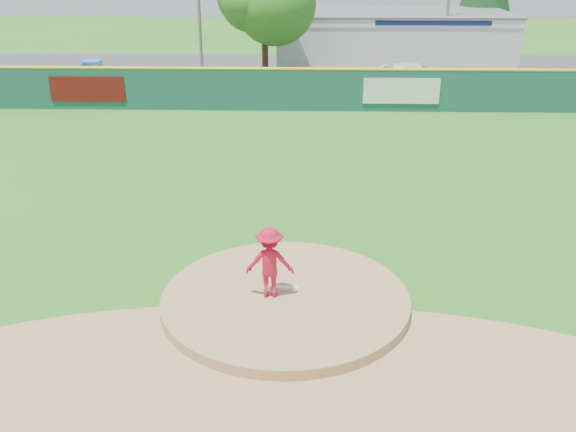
{
  "coord_description": "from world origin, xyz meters",
  "views": [
    {
      "loc": [
        0.43,
        -12.36,
        7.42
      ],
      "look_at": [
        0.0,
        2.0,
        1.3
      ],
      "focal_mm": 40.0,
      "sensor_mm": 36.0,
      "label": 1
    }
  ],
  "objects_px": {
    "pitcher": "(270,262)",
    "playground_slide": "(93,74)",
    "van": "(415,78)",
    "pool_building_grp": "(391,37)"
  },
  "relations": [
    {
      "from": "playground_slide",
      "to": "van",
      "type": "bearing_deg",
      "value": -2.58
    },
    {
      "from": "van",
      "to": "pool_building_grp",
      "type": "bearing_deg",
      "value": 4.22
    },
    {
      "from": "pool_building_grp",
      "to": "playground_slide",
      "type": "relative_size",
      "value": 5.84
    },
    {
      "from": "van",
      "to": "pool_building_grp",
      "type": "distance_m",
      "value": 9.54
    },
    {
      "from": "van",
      "to": "pitcher",
      "type": "bearing_deg",
      "value": 166.45
    },
    {
      "from": "pool_building_grp",
      "to": "playground_slide",
      "type": "height_order",
      "value": "pool_building_grp"
    },
    {
      "from": "van",
      "to": "playground_slide",
      "type": "distance_m",
      "value": 17.8
    },
    {
      "from": "pool_building_grp",
      "to": "playground_slide",
      "type": "xyz_separation_m",
      "value": [
        -17.54,
        -8.7,
        -0.94
      ]
    },
    {
      "from": "pitcher",
      "to": "playground_slide",
      "type": "height_order",
      "value": "pitcher"
    },
    {
      "from": "pitcher",
      "to": "pool_building_grp",
      "type": "height_order",
      "value": "pool_building_grp"
    }
  ]
}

